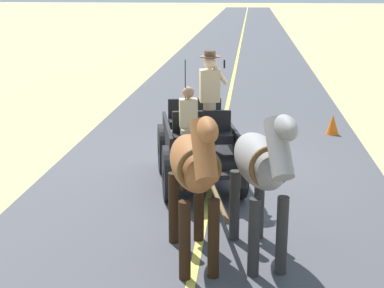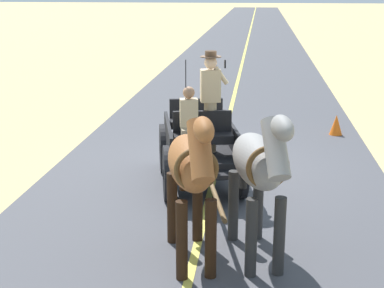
{
  "view_description": "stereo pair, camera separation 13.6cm",
  "coord_description": "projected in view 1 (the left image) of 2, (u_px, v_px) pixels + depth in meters",
  "views": [
    {
      "loc": [
        -0.66,
        10.93,
        3.61
      ],
      "look_at": [
        0.24,
        2.04,
        1.1
      ],
      "focal_mm": 53.73,
      "sensor_mm": 36.0,
      "label": 1
    },
    {
      "loc": [
        -0.8,
        10.92,
        3.61
      ],
      "look_at": [
        0.24,
        2.04,
        1.1
      ],
      "focal_mm": 53.73,
      "sensor_mm": 36.0,
      "label": 2
    }
  ],
  "objects": [
    {
      "name": "horse_drawn_carriage",
      "position": [
        199.0,
        143.0,
        10.43
      ],
      "size": [
        1.89,
        4.51,
        2.5
      ],
      "color": "black",
      "rests_on": "ground"
    },
    {
      "name": "ground_plane",
      "position": [
        214.0,
        170.0,
        11.51
      ],
      "size": [
        200.0,
        200.0,
        0.0
      ],
      "primitive_type": "plane",
      "color": "tan"
    },
    {
      "name": "horse_near_side",
      "position": [
        261.0,
        166.0,
        7.43
      ],
      "size": [
        0.93,
        2.14,
        2.21
      ],
      "color": "gray",
      "rests_on": "ground"
    },
    {
      "name": "road_centre_stripe",
      "position": [
        214.0,
        169.0,
        11.51
      ],
      "size": [
        0.12,
        160.0,
        0.0
      ],
      "primitive_type": "cube",
      "color": "#DBCC4C",
      "rests_on": "road_surface"
    },
    {
      "name": "horse_off_side",
      "position": [
        194.0,
        168.0,
        7.34
      ],
      "size": [
        0.94,
        2.14,
        2.21
      ],
      "color": "brown",
      "rests_on": "ground"
    },
    {
      "name": "road_surface",
      "position": [
        214.0,
        170.0,
        11.51
      ],
      "size": [
        6.6,
        160.0,
        0.01
      ],
      "primitive_type": "cube",
      "color": "#424247",
      "rests_on": "ground"
    },
    {
      "name": "traffic_cone",
      "position": [
        333.0,
        124.0,
        14.14
      ],
      "size": [
        0.32,
        0.32,
        0.5
      ],
      "primitive_type": "cone",
      "color": "orange",
      "rests_on": "ground"
    }
  ]
}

